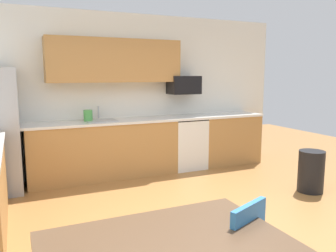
# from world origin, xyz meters

# --- Properties ---
(ground_plane) EXTENTS (12.00, 12.00, 0.00)m
(ground_plane) POSITION_xyz_m (0.00, 0.00, 0.00)
(ground_plane) COLOR #9E6B38
(wall_back) EXTENTS (5.80, 0.10, 2.70)m
(wall_back) POSITION_xyz_m (0.00, 2.65, 1.35)
(wall_back) COLOR silver
(wall_back) RESTS_ON ground
(cabinet_run_back) EXTENTS (2.39, 0.60, 0.90)m
(cabinet_run_back) POSITION_xyz_m (-0.56, 2.30, 0.45)
(cabinet_run_back) COLOR #AD7A42
(cabinet_run_back) RESTS_ON ground
(cabinet_run_back_right) EXTENTS (1.16, 0.60, 0.90)m
(cabinet_run_back_right) POSITION_xyz_m (1.82, 2.30, 0.45)
(cabinet_run_back_right) COLOR #AD7A42
(cabinet_run_back_right) RESTS_ON ground
(countertop_back) EXTENTS (4.80, 0.64, 0.04)m
(countertop_back) POSITION_xyz_m (0.00, 2.30, 0.92)
(countertop_back) COLOR silver
(countertop_back) RESTS_ON cabinet_run_back
(upper_cabinets_back) EXTENTS (2.20, 0.34, 0.70)m
(upper_cabinets_back) POSITION_xyz_m (-0.30, 2.43, 1.90)
(upper_cabinets_back) COLOR #AD7A42
(oven_range) EXTENTS (0.60, 0.60, 0.91)m
(oven_range) POSITION_xyz_m (0.94, 2.30, 0.46)
(oven_range) COLOR white
(oven_range) RESTS_ON ground
(microwave) EXTENTS (0.54, 0.36, 0.32)m
(microwave) POSITION_xyz_m (0.94, 2.40, 1.49)
(microwave) COLOR black
(sink_basin) EXTENTS (0.48, 0.40, 0.14)m
(sink_basin) POSITION_xyz_m (-0.59, 2.30, 0.88)
(sink_basin) COLOR #A5A8AD
(sink_basin) RESTS_ON countertop_back
(sink_faucet) EXTENTS (0.02, 0.02, 0.24)m
(sink_faucet) POSITION_xyz_m (-0.59, 2.48, 1.04)
(sink_faucet) COLOR #B2B5BA
(sink_faucet) RESTS_ON countertop_back
(dining_table) EXTENTS (1.40, 0.90, 0.74)m
(dining_table) POSITION_xyz_m (-1.11, -1.43, 0.68)
(dining_table) COLOR brown
(dining_table) RESTS_ON ground
(trash_bin) EXTENTS (0.36, 0.36, 0.60)m
(trash_bin) POSITION_xyz_m (1.99, 0.40, 0.30)
(trash_bin) COLOR black
(trash_bin) RESTS_ON ground
(kettle) EXTENTS (0.14, 0.14, 0.20)m
(kettle) POSITION_xyz_m (-0.79, 2.35, 1.02)
(kettle) COLOR #4CA54C
(kettle) RESTS_ON countertop_back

